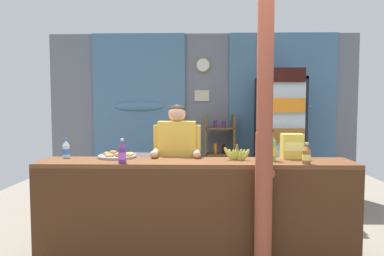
# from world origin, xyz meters

# --- Properties ---
(ground_plane) EXTENTS (7.24, 7.24, 0.00)m
(ground_plane) POSITION_xyz_m (0.00, 1.11, 0.00)
(ground_plane) COLOR gray
(back_wall_curtained) EXTENTS (5.02, 0.22, 2.69)m
(back_wall_curtained) POSITION_xyz_m (0.03, 2.83, 1.39)
(back_wall_curtained) COLOR slate
(back_wall_curtained) RESTS_ON ground
(stall_counter) EXTENTS (3.07, 0.49, 0.99)m
(stall_counter) POSITION_xyz_m (-0.09, 0.36, 0.60)
(stall_counter) COLOR brown
(stall_counter) RESTS_ON ground
(timber_post) EXTENTS (0.18, 0.15, 2.59)m
(timber_post) POSITION_xyz_m (0.52, 0.13, 1.24)
(timber_post) COLOR brown
(timber_post) RESTS_ON ground
(drink_fridge) EXTENTS (0.67, 0.63, 2.05)m
(drink_fridge) POSITION_xyz_m (1.15, 2.27, 1.11)
(drink_fridge) COLOR black
(drink_fridge) RESTS_ON ground
(bottle_shelf_rack) EXTENTS (0.48, 0.28, 1.38)m
(bottle_shelf_rack) POSITION_xyz_m (0.26, 2.54, 0.71)
(bottle_shelf_rack) COLOR brown
(bottle_shelf_rack) RESTS_ON ground
(plastic_lawn_chair) EXTENTS (0.55, 0.55, 0.86)m
(plastic_lawn_chair) POSITION_xyz_m (-0.86, 1.83, 0.49)
(plastic_lawn_chair) COLOR silver
(plastic_lawn_chair) RESTS_ON ground
(shopkeeper) EXTENTS (0.52, 0.42, 1.54)m
(shopkeeper) POSITION_xyz_m (-0.30, 0.87, 0.97)
(shopkeeper) COLOR #28282D
(shopkeeper) RESTS_ON ground
(soda_bottle_lime_soda) EXTENTS (0.09, 0.09, 0.30)m
(soda_bottle_lime_soda) POSITION_xyz_m (0.65, 0.49, 1.12)
(soda_bottle_lime_soda) COLOR #75C64C
(soda_bottle_lime_soda) RESTS_ON stall_counter
(soda_bottle_water) EXTENTS (0.07, 0.07, 0.20)m
(soda_bottle_water) POSITION_xyz_m (-1.43, 0.63, 1.08)
(soda_bottle_water) COLOR silver
(soda_bottle_water) RESTS_ON stall_counter
(soda_bottle_iced_tea) EXTENTS (0.08, 0.08, 0.20)m
(soda_bottle_iced_tea) POSITION_xyz_m (0.94, 0.30, 1.07)
(soda_bottle_iced_tea) COLOR brown
(soda_bottle_iced_tea) RESTS_ON stall_counter
(soda_bottle_grape_soda) EXTENTS (0.07, 0.07, 0.23)m
(soda_bottle_grape_soda) POSITION_xyz_m (-0.77, 0.29, 1.09)
(soda_bottle_grape_soda) COLOR #56286B
(soda_bottle_grape_soda) RESTS_ON stall_counter
(snack_box_instant_noodle) EXTENTS (0.21, 0.16, 0.25)m
(snack_box_instant_noodle) POSITION_xyz_m (0.89, 0.64, 1.12)
(snack_box_instant_noodle) COLOR #EAD14C
(snack_box_instant_noodle) RESTS_ON stall_counter
(pastry_tray) EXTENTS (0.39, 0.39, 0.07)m
(pastry_tray) POSITION_xyz_m (-0.90, 0.64, 1.01)
(pastry_tray) COLOR #BCBCC1
(pastry_tray) RESTS_ON stall_counter
(banana_bunch) EXTENTS (0.27, 0.07, 0.16)m
(banana_bunch) POSITION_xyz_m (0.32, 0.50, 1.05)
(banana_bunch) COLOR #B7C647
(banana_bunch) RESTS_ON stall_counter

